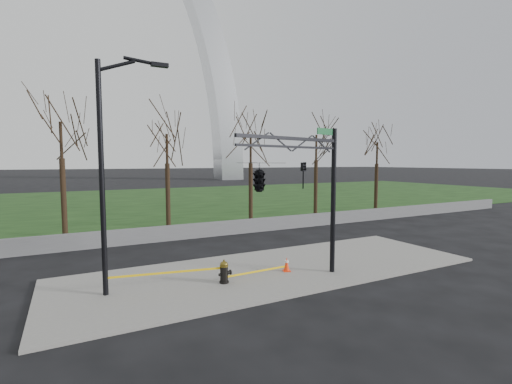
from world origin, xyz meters
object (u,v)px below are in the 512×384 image
fire_hydrant (224,272)px  traffic_cone (287,264)px  traffic_signal_mast (276,177)px  street_light (108,161)px

fire_hydrant → traffic_cone: size_ratio=1.50×
fire_hydrant → traffic_signal_mast: size_ratio=0.15×
traffic_cone → street_light: bearing=174.8°
fire_hydrant → street_light: (-3.86, 0.76, 4.18)m
fire_hydrant → traffic_signal_mast: 4.16m
street_light → fire_hydrant: bearing=-10.2°
traffic_cone → traffic_signal_mast: traffic_signal_mast is taller
fire_hydrant → street_light: 5.74m
traffic_cone → street_light: size_ratio=0.07×
traffic_signal_mast → fire_hydrant: bearing=119.9°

